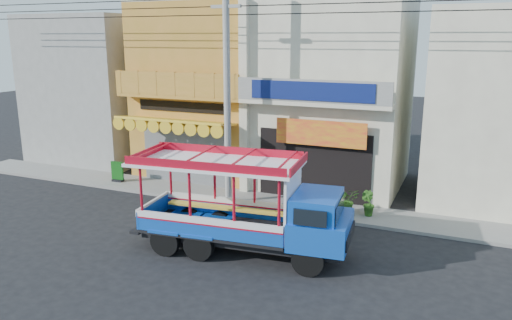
{
  "coord_description": "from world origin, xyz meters",
  "views": [
    {
      "loc": [
        7.53,
        -13.67,
        6.52
      ],
      "look_at": [
        0.54,
        2.5,
        2.16
      ],
      "focal_mm": 35.0,
      "sensor_mm": 36.0,
      "label": 1
    }
  ],
  "objects_px": {
    "green_sign": "(117,173)",
    "potted_plant_b": "(368,203)",
    "utility_pole": "(230,78)",
    "songthaew_truck": "(257,209)",
    "potted_plant_a": "(347,200)"
  },
  "relations": [
    {
      "from": "green_sign",
      "to": "potted_plant_b",
      "type": "xyz_separation_m",
      "value": [
        11.32,
        0.05,
        0.07
      ]
    },
    {
      "from": "utility_pole",
      "to": "songthaew_truck",
      "type": "bearing_deg",
      "value": -54.62
    },
    {
      "from": "utility_pole",
      "to": "potted_plant_a",
      "type": "distance_m",
      "value": 6.34
    },
    {
      "from": "green_sign",
      "to": "potted_plant_a",
      "type": "xyz_separation_m",
      "value": [
        10.54,
        0.04,
        0.09
      ]
    },
    {
      "from": "utility_pole",
      "to": "potted_plant_a",
      "type": "bearing_deg",
      "value": 7.67
    },
    {
      "from": "potted_plant_a",
      "to": "songthaew_truck",
      "type": "bearing_deg",
      "value": -144.09
    },
    {
      "from": "utility_pole",
      "to": "songthaew_truck",
      "type": "height_order",
      "value": "utility_pole"
    },
    {
      "from": "utility_pole",
      "to": "green_sign",
      "type": "relative_size",
      "value": 30.3
    },
    {
      "from": "songthaew_truck",
      "to": "potted_plant_a",
      "type": "bearing_deg",
      "value": 69.41
    },
    {
      "from": "potted_plant_a",
      "to": "potted_plant_b",
      "type": "relative_size",
      "value": 1.03
    },
    {
      "from": "songthaew_truck",
      "to": "potted_plant_a",
      "type": "distance_m",
      "value": 4.91
    },
    {
      "from": "green_sign",
      "to": "potted_plant_b",
      "type": "height_order",
      "value": "green_sign"
    },
    {
      "from": "songthaew_truck",
      "to": "potted_plant_a",
      "type": "xyz_separation_m",
      "value": [
        1.7,
        4.52,
        -0.9
      ]
    },
    {
      "from": "green_sign",
      "to": "potted_plant_a",
      "type": "bearing_deg",
      "value": 0.22
    },
    {
      "from": "songthaew_truck",
      "to": "potted_plant_a",
      "type": "height_order",
      "value": "songthaew_truck"
    }
  ]
}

